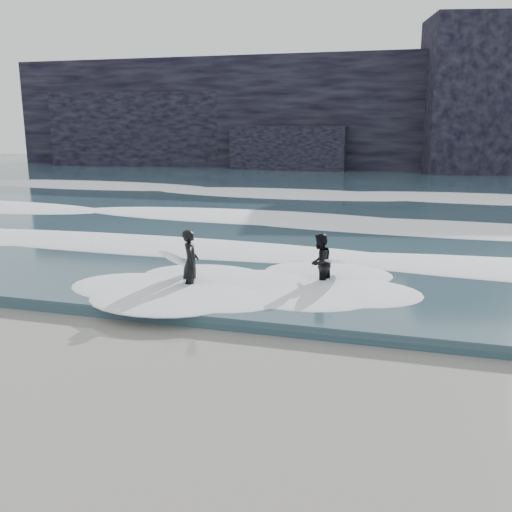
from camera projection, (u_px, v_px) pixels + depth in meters
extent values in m
plane|color=#826C4F|center=(205.00, 399.00, 9.25)|extent=(120.00, 120.00, 0.00)
cube|color=#2C4652|center=(368.00, 190.00, 36.34)|extent=(90.00, 52.00, 0.30)
cube|color=black|center=(388.00, 114.00, 51.13)|extent=(70.00, 9.00, 10.00)
ellipsoid|color=white|center=(309.00, 254.00, 17.58)|extent=(60.00, 3.20, 0.20)
ellipsoid|color=white|center=(340.00, 218.00, 24.12)|extent=(60.00, 4.00, 0.24)
ellipsoid|color=white|center=(362.00, 192.00, 32.53)|extent=(60.00, 4.80, 0.30)
imported|color=black|center=(191.00, 263.00, 14.61)|extent=(0.63, 0.74, 1.73)
ellipsoid|color=silver|center=(177.00, 260.00, 14.76)|extent=(0.58, 1.72, 0.93)
imported|color=black|center=(320.00, 263.00, 14.97)|extent=(0.78, 0.89, 1.55)
ellipsoid|color=white|center=(336.00, 262.00, 14.84)|extent=(0.53, 1.92, 0.62)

